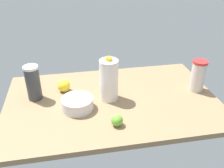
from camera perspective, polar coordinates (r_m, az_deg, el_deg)
countertop at (r=143.75cm, az=0.00°, el=-3.99°), size 120.00×76.00×3.00cm
milk_jug at (r=137.77cm, az=-0.72°, el=0.95°), size 10.43×10.43×25.55cm
shaker_bottle at (r=145.37cm, az=-17.59°, el=0.27°), size 8.25×8.25×20.28cm
mixing_bowl at (r=134.72cm, az=-7.90°, el=-4.45°), size 17.00×17.00×6.42cm
tumbler_cup at (r=155.79cm, az=19.06°, el=1.80°), size 8.64×8.64×19.14cm
lime_beside_bowl at (r=122.20cm, az=1.15°, el=-8.31°), size 5.87×5.87×5.87cm
lemon_by_jug at (r=151.44cm, az=-10.93°, el=-0.37°), size 7.48×7.48×7.48cm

